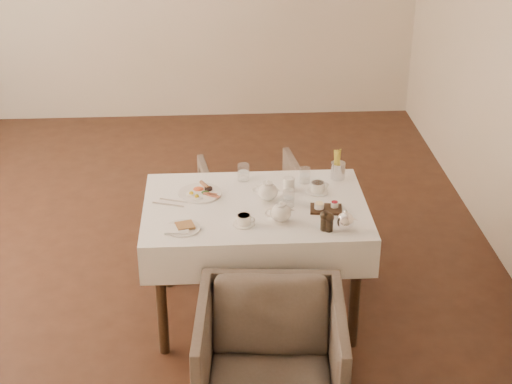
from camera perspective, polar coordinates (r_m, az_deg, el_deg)
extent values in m
plane|color=#321A10|center=(5.58, -6.09, -3.87)|extent=(5.00, 5.00, 0.00)
plane|color=beige|center=(2.70, -9.48, -4.79)|extent=(4.50, 0.00, 4.50)
cube|color=black|center=(4.50, -0.05, -1.33)|extent=(1.20, 0.80, 0.04)
cube|color=white|center=(4.54, -0.05, -2.24)|extent=(1.28, 0.88, 0.23)
cylinder|color=black|center=(4.98, -6.51, -3.37)|extent=(0.06, 0.06, 0.70)
cylinder|color=black|center=(5.03, 5.89, -3.01)|extent=(0.06, 0.06, 0.70)
cylinder|color=black|center=(4.41, -6.88, -7.86)|extent=(0.06, 0.06, 0.70)
cylinder|color=black|center=(4.46, 7.20, -7.39)|extent=(0.06, 0.06, 0.70)
imported|color=brown|center=(3.98, 1.06, -12.25)|extent=(0.78, 0.80, 0.67)
imported|color=brown|center=(5.39, -0.26, -1.14)|extent=(0.75, 0.77, 0.62)
cylinder|color=white|center=(4.61, -4.10, -0.08)|extent=(0.25, 0.25, 0.01)
ellipsoid|color=#D35425|center=(4.64, -4.21, 0.29)|extent=(0.06, 0.06, 0.02)
cylinder|color=brown|center=(4.67, -3.76, 0.52)|extent=(0.06, 0.09, 0.02)
cylinder|color=black|center=(4.63, -3.48, 0.24)|extent=(0.05, 0.05, 0.01)
cube|color=#A03B25|center=(4.57, -3.25, -0.21)|extent=(0.09, 0.07, 0.01)
ellipsoid|color=#264C19|center=(4.60, -3.70, 0.01)|extent=(0.05, 0.04, 0.02)
cylinder|color=white|center=(4.25, -5.33, -2.65)|extent=(0.19, 0.19, 0.01)
cube|color=brown|center=(4.25, -5.19, -2.44)|extent=(0.12, 0.11, 0.01)
cube|color=white|center=(4.23, -5.76, -2.74)|extent=(0.13, 0.10, 0.02)
cylinder|color=white|center=(4.63, 2.40, 0.60)|extent=(0.08, 0.08, 0.08)
cylinder|color=white|center=(4.28, -0.89, -2.34)|extent=(0.12, 0.12, 0.01)
cylinder|color=white|center=(4.26, -0.89, -2.00)|extent=(0.09, 0.09, 0.05)
cylinder|color=#915E41|center=(4.25, -0.89, -1.72)|extent=(0.07, 0.07, 0.00)
cylinder|color=white|center=(4.63, 4.49, 0.04)|extent=(0.13, 0.13, 0.01)
cylinder|color=white|center=(4.62, 4.50, 0.39)|extent=(0.09, 0.09, 0.06)
cylinder|color=#915E41|center=(4.61, 4.51, 0.68)|extent=(0.07, 0.07, 0.00)
cylinder|color=silver|center=(4.75, -0.91, 1.45)|extent=(0.08, 0.08, 0.10)
cylinder|color=silver|center=(4.46, 2.39, -0.45)|extent=(0.08, 0.08, 0.09)
cylinder|color=silver|center=(4.73, 3.57, 1.23)|extent=(0.08, 0.08, 0.09)
cube|color=black|center=(4.44, 5.11, -1.25)|extent=(0.19, 0.14, 0.02)
cylinder|color=white|center=(4.42, 4.62, -1.00)|extent=(0.05, 0.05, 0.03)
cylinder|color=maroon|center=(4.44, 5.73, -0.91)|extent=(0.04, 0.04, 0.03)
cylinder|color=silver|center=(4.79, 5.98, 1.56)|extent=(0.09, 0.09, 0.10)
cube|color=silver|center=(4.55, -6.01, -0.63)|extent=(0.17, 0.07, 0.00)
cube|color=silver|center=(4.51, -6.42, -0.92)|extent=(0.19, 0.08, 0.00)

